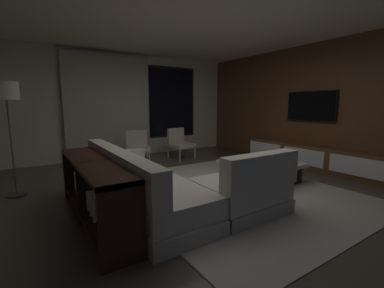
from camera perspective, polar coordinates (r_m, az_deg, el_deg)
name	(u,v)px	position (r m, az deg, el deg)	size (l,w,h in m)	color
floor	(210,193)	(4.12, 4.01, -10.86)	(9.20, 9.20, 0.00)	#473D33
back_wall_with_window	(126,106)	(7.09, -14.41, 8.17)	(6.60, 0.30, 2.70)	beige
media_wall	(325,106)	(6.24, 27.40, 7.49)	(0.12, 7.80, 2.70)	brown
ceiling	(212,11)	(4.10, 4.46, 27.47)	(8.20, 8.20, 0.00)	beige
area_rug	(231,191)	(4.26, 8.66, -10.20)	(3.20, 3.80, 0.01)	#ADA391
sectional_couch	(168,188)	(3.47, -5.26, -9.65)	(1.98, 2.50, 0.82)	#A49C8C
coffee_table	(261,171)	(4.85, 15.10, -5.80)	(1.16, 1.16, 0.36)	black
book_stack_on_coffee_table	(264,158)	(4.95, 15.73, -2.92)	(0.30, 0.22, 0.11)	#853C66
accent_chair_near_window	(179,142)	(6.59, -2.83, 0.48)	(0.60, 0.62, 0.78)	#B2ADA0
accent_chair_by_curtain	(137,145)	(6.14, -12.13, -0.32)	(0.68, 0.69, 0.78)	#B2ADA0
media_console	(311,157)	(6.12, 24.91, -2.71)	(0.46, 3.10, 0.52)	brown
mounted_tv	(311,106)	(6.27, 24.91, 7.65)	(0.05, 1.14, 0.66)	black
console_table_behind_couch	(94,188)	(3.25, -20.97, -9.14)	(0.40, 2.10, 0.74)	black
standing_lamp	(6,99)	(4.64, -35.97, 8.17)	(0.34, 0.34, 1.71)	#333335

